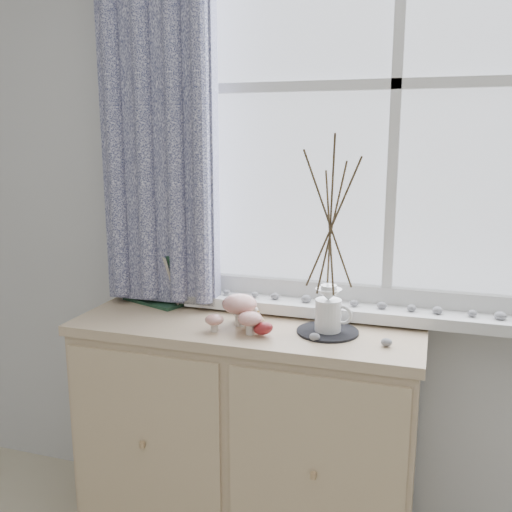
# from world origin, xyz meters

# --- Properties ---
(sideboard) EXTENTS (1.20, 0.45, 0.85)m
(sideboard) POSITION_xyz_m (-0.15, 1.75, 0.43)
(sideboard) COLOR tan
(sideboard) RESTS_ON ground
(botanical_book) EXTENTS (0.32, 0.23, 0.21)m
(botanical_book) POSITION_xyz_m (-0.57, 1.85, 0.95)
(botanical_book) COLOR #1D3C28
(botanical_book) RESTS_ON sideboard
(toadstool_cluster) EXTENTS (0.19, 0.17, 0.11)m
(toadstool_cluster) POSITION_xyz_m (-0.16, 1.70, 0.92)
(toadstool_cluster) COLOR silver
(toadstool_cluster) RESTS_ON sideboard
(wooden_eggs) EXTENTS (0.13, 0.17, 0.07)m
(wooden_eggs) POSITION_xyz_m (-0.10, 1.71, 0.88)
(wooden_eggs) COLOR tan
(wooden_eggs) RESTS_ON sideboard
(songbird_figurine) EXTENTS (0.13, 0.08, 0.06)m
(songbird_figurine) POSITION_xyz_m (-0.16, 1.76, 0.88)
(songbird_figurine) COLOR silver
(songbird_figurine) RESTS_ON sideboard
(crocheted_doily) EXTENTS (0.20, 0.20, 0.01)m
(crocheted_doily) POSITION_xyz_m (0.14, 1.74, 0.85)
(crocheted_doily) COLOR black
(crocheted_doily) RESTS_ON sideboard
(twig_pitcher) EXTENTS (0.25, 0.25, 0.65)m
(twig_pitcher) POSITION_xyz_m (0.14, 1.74, 1.22)
(twig_pitcher) COLOR silver
(twig_pitcher) RESTS_ON crocheted_doily
(sideboard_pebbles) EXTENTS (0.26, 0.19, 0.02)m
(sideboard_pebbles) POSITION_xyz_m (0.20, 1.72, 0.86)
(sideboard_pebbles) COLOR gray
(sideboard_pebbles) RESTS_ON sideboard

